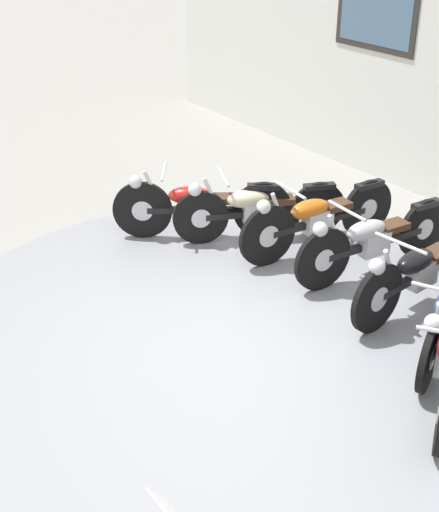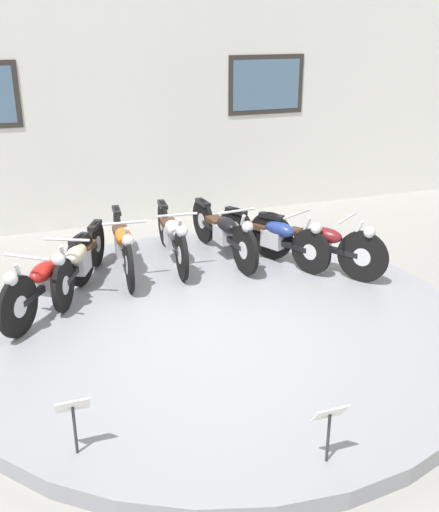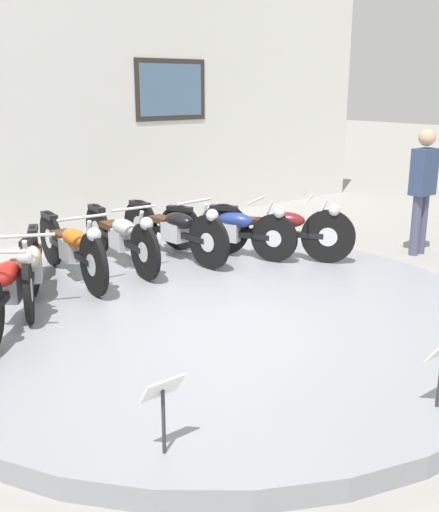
% 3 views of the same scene
% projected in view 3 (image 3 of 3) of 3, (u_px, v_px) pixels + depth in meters
% --- Properties ---
extents(ground_plane, '(60.00, 60.00, 0.00)m').
position_uv_depth(ground_plane, '(213.00, 322.00, 6.08)').
color(ground_plane, gray).
extents(display_platform, '(5.73, 5.73, 0.17)m').
position_uv_depth(display_platform, '(213.00, 314.00, 6.06)').
color(display_platform, gray).
rests_on(display_platform, ground_plane).
extents(back_wall, '(14.00, 0.22, 4.07)m').
position_uv_depth(back_wall, '(31.00, 105.00, 8.71)').
color(back_wall, silver).
rests_on(back_wall, ground_plane).
extents(motorcycle_red, '(1.23, 1.66, 0.81)m').
position_uv_depth(motorcycle_red, '(10.00, 282.00, 5.52)').
color(motorcycle_red, black).
rests_on(motorcycle_red, display_platform).
extents(motorcycle_cream, '(0.88, 1.81, 0.79)m').
position_uv_depth(motorcycle_cream, '(31.00, 264.00, 6.14)').
color(motorcycle_cream, black).
rests_on(motorcycle_cream, display_platform).
extents(motorcycle_orange, '(0.54, 2.02, 0.81)m').
position_uv_depth(motorcycle_orange, '(71.00, 246.00, 6.76)').
color(motorcycle_orange, black).
rests_on(motorcycle_orange, display_platform).
extents(motorcycle_silver, '(0.54, 2.00, 0.80)m').
position_uv_depth(motorcycle_silver, '(121.00, 235.00, 7.27)').
color(motorcycle_silver, black).
rests_on(motorcycle_silver, display_platform).
extents(motorcycle_black, '(0.54, 2.01, 0.81)m').
position_uv_depth(motorcycle_black, '(175.00, 228.00, 7.61)').
color(motorcycle_black, black).
rests_on(motorcycle_black, display_platform).
extents(motorcycle_blue, '(0.89, 1.79, 0.78)m').
position_uv_depth(motorcycle_blue, '(228.00, 228.00, 7.73)').
color(motorcycle_blue, black).
rests_on(motorcycle_blue, display_platform).
extents(motorcycle_maroon, '(1.20, 1.69, 0.81)m').
position_uv_depth(motorcycle_maroon, '(278.00, 228.00, 7.59)').
color(motorcycle_maroon, black).
rests_on(motorcycle_maroon, display_platform).
extents(info_placard_front_left, '(0.26, 0.11, 0.51)m').
position_uv_depth(info_placard_front_left, '(163.00, 399.00, 3.53)').
color(info_placard_front_left, '#333338').
rests_on(info_placard_front_left, display_platform).
extents(visitor_standing, '(0.36, 0.23, 1.75)m').
position_uv_depth(visitor_standing, '(423.00, 184.00, 8.25)').
color(visitor_standing, '#4C4C6B').
rests_on(visitor_standing, ground_plane).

